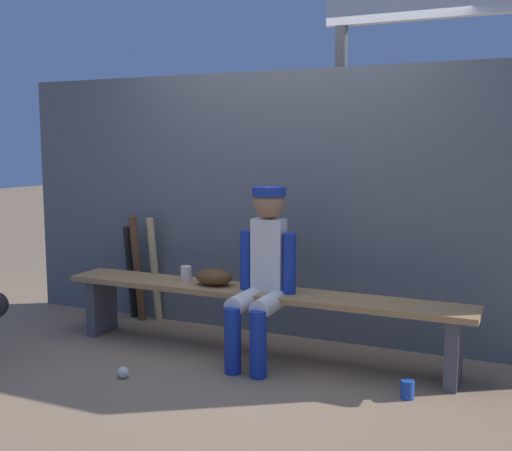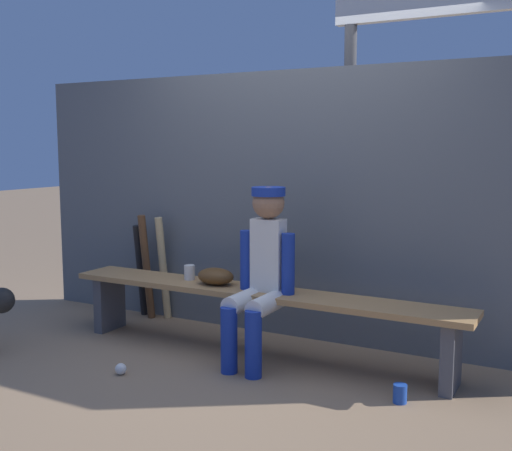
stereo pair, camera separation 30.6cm
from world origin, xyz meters
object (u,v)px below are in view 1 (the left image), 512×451
Objects in this scene: bat_aluminum_black at (131,272)px; cup_on_ground at (407,389)px; player_seated at (262,268)px; dugout_bench at (256,303)px; cup_on_bench at (186,273)px; bat_wood_dark at (137,269)px; bat_wood_natural at (154,270)px; baseball at (123,372)px; baseball_glove at (214,277)px.

cup_on_ground is at bearing -17.13° from bat_aluminum_black.
player_seated is at bearing -20.62° from bat_aluminum_black.
cup_on_bench is (-0.59, 0.04, 0.15)m from dugout_bench.
cup_on_ground is (2.38, -0.71, -0.40)m from bat_wood_dark.
dugout_bench is 3.72× the size of bat_aluminum_black.
cup_on_ground is 1.82m from cup_on_bench.
dugout_bench is 2.48× the size of player_seated.
bat_wood_natural is 2.42m from cup_on_ground.
bat_wood_dark is 0.75m from cup_on_bench.
baseball is at bearing -56.73° from bat_aluminum_black.
player_seated reaches higher than dugout_bench.
bat_wood_natural reaches higher than cup_on_bench.
player_seated reaches higher than baseball_glove.
dugout_bench is 1.21m from cup_on_ground.
bat_wood_natural reaches higher than bat_aluminum_black.
bat_aluminum_black reaches higher than cup_on_bench.
bat_wood_natural is at bearing 29.34° from bat_wood_dark.
bat_wood_dark is at bearing -27.84° from bat_aluminum_black.
player_seated is 1.37m from bat_wood_natural.
bat_wood_dark is at bearing 120.57° from baseball.
cup_on_bench is at bearing 167.05° from player_seated.
baseball_glove reaches higher than baseball.
bat_aluminum_black reaches higher than cup_on_ground.
bat_aluminum_black is 7.28× the size of cup_on_bench.
bat_wood_natural is 0.24m from bat_aluminum_black.
baseball_glove reaches higher than cup_on_ground.
bat_wood_dark is at bearing 157.72° from baseball_glove.
player_seated is 0.71m from cup_on_bench.
bat_wood_natural is 11.89× the size of baseball.
baseball_glove is 0.93m from bat_wood_natural.
bat_wood_dark is at bearing 153.41° from cup_on_bench.
dugout_bench is at bearing -16.79° from bat_wood_dark.
dugout_bench reaches higher than baseball.
cup_on_bench is (0.67, -0.34, 0.08)m from bat_wood_dark.
bat_wood_dark reaches higher than baseball.
player_seated is 1.59m from bat_aluminum_black.
bat_wood_dark is 1.37m from baseball.
player_seated is 4.28× the size of baseball_glove.
baseball_glove is (-0.33, 0.00, 0.16)m from dugout_bench.
bat_wood_natural is at bearing 158.46° from dugout_bench.
bat_wood_natural is at bearing 114.42° from baseball.
bat_aluminum_black is (-1.47, 0.55, -0.25)m from player_seated.
player_seated is 1.33× the size of bat_wood_dark.
bat_wood_natural is at bearing 150.86° from baseball_glove.
cup_on_ground is (1.45, -0.33, -0.48)m from baseball_glove.
player_seated is at bearing -24.49° from bat_wood_natural.
dugout_bench is at bearing 51.39° from baseball.
bat_aluminum_black is (-0.23, -0.01, -0.04)m from bat_wood_natural.
bat_aluminum_black is at bearing 159.38° from player_seated.
player_seated reaches higher than bat_aluminum_black.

